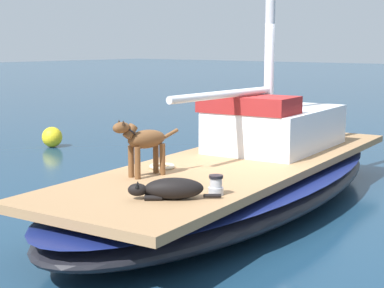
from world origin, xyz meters
name	(u,v)px	position (x,y,z in m)	size (l,w,h in m)	color
ground_plane	(238,207)	(0.00, 0.00, 0.00)	(120.00, 120.00, 0.00)	navy
sailboat_main	(238,183)	(0.00, 0.00, 0.34)	(3.30, 7.47, 0.66)	black
cabin_house	(274,126)	(-0.13, 1.11, 1.01)	(1.64, 2.36, 0.84)	silver
dog_brown	(143,141)	(-0.29, -1.56, 1.08)	(0.31, 0.93, 0.70)	brown
dog_black	(170,189)	(0.66, -2.16, 0.77)	(0.77, 0.69, 0.22)	black
deck_winch	(216,186)	(0.92, -1.73, 0.76)	(0.16, 0.16, 0.21)	#B7B7BC
coiled_rope	(162,166)	(-0.45, -1.05, 0.68)	(0.32, 0.32, 0.04)	beige
mooring_buoy	(52,137)	(-5.97, 1.52, 0.22)	(0.44, 0.44, 0.44)	yellow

